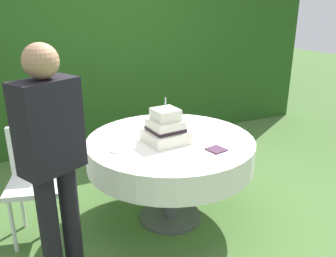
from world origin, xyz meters
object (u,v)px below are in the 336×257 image
object	(u,v)px
serving_plate_left	(209,125)
serving_plate_far	(149,125)
cake_table	(170,151)
wedding_cake	(166,129)
napkin_stack	(216,150)
garden_chair	(35,172)
standing_person	(52,158)
serving_plate_near	(119,150)

from	to	relation	value
serving_plate_left	serving_plate_far	bearing A→B (deg)	152.96
cake_table	wedding_cake	bearing A→B (deg)	-147.33
serving_plate_left	napkin_stack	world-z (taller)	serving_plate_left
garden_chair	standing_person	world-z (taller)	standing_person
wedding_cake	serving_plate_left	bearing A→B (deg)	18.74
wedding_cake	serving_plate_far	xyz separation A→B (m)	(0.03, 0.42, -0.10)
serving_plate_left	garden_chair	xyz separation A→B (m)	(-1.50, 0.14, -0.21)
serving_plate_near	serving_plate_far	distance (m)	0.61
wedding_cake	serving_plate_left	distance (m)	0.55
cake_table	napkin_stack	distance (m)	0.44
wedding_cake	standing_person	bearing A→B (deg)	-158.31
serving_plate_near	standing_person	bearing A→B (deg)	-146.07
serving_plate_near	serving_plate_left	bearing A→B (deg)	11.77
cake_table	serving_plate_far	xyz separation A→B (m)	(-0.03, 0.38, 0.12)
wedding_cake	standing_person	world-z (taller)	standing_person
cake_table	napkin_stack	xyz separation A→B (m)	(0.21, -0.37, 0.12)
serving_plate_near	napkin_stack	bearing A→B (deg)	-25.00
wedding_cake	garden_chair	distance (m)	1.08
serving_plate_left	napkin_stack	bearing A→B (deg)	-115.76
standing_person	garden_chair	bearing A→B (deg)	96.06
cake_table	serving_plate_left	size ratio (longest dim) A/B	10.94
serving_plate_near	standing_person	xyz separation A→B (m)	(-0.52, -0.35, 0.18)
cake_table	serving_plate_far	bearing A→B (deg)	94.84
wedding_cake	napkin_stack	distance (m)	0.44
serving_plate_far	napkin_stack	size ratio (longest dim) A/B	0.90
cake_table	serving_plate_near	size ratio (longest dim) A/B	9.75
napkin_stack	serving_plate_near	bearing A→B (deg)	155.00
serving_plate_near	garden_chair	xyz separation A→B (m)	(-0.59, 0.33, -0.21)
serving_plate_left	standing_person	distance (m)	1.53
serving_plate_left	standing_person	bearing A→B (deg)	-159.36
cake_table	standing_person	bearing A→B (deg)	-157.57
napkin_stack	standing_person	xyz separation A→B (m)	(-1.18, -0.04, 0.18)
serving_plate_far	standing_person	distance (m)	1.24
garden_chair	standing_person	xyz separation A→B (m)	(0.07, -0.68, 0.39)
serving_plate_far	napkin_stack	bearing A→B (deg)	-72.07
wedding_cake	serving_plate_near	bearing A→B (deg)	-177.73
serving_plate_left	serving_plate_near	bearing A→B (deg)	-168.23
cake_table	serving_plate_near	world-z (taller)	serving_plate_near
serving_plate_near	cake_table	bearing A→B (deg)	6.80
cake_table	standing_person	size ratio (longest dim) A/B	0.86
wedding_cake	cake_table	bearing A→B (deg)	32.67
cake_table	serving_plate_left	world-z (taller)	serving_plate_left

